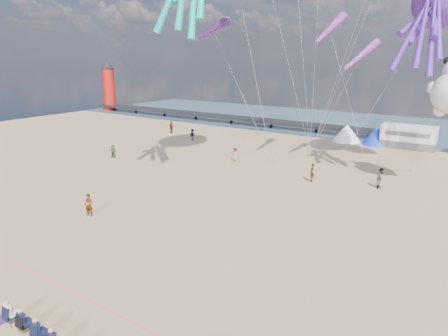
% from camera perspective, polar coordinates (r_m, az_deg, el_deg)
% --- Properties ---
extents(ground, '(120.00, 120.00, 0.00)m').
position_cam_1_polar(ground, '(24.27, -8.44, -13.09)').
color(ground, tan).
rests_on(ground, ground).
extents(water, '(120.00, 120.00, 0.00)m').
position_cam_1_polar(water, '(72.91, 22.11, 5.43)').
color(water, '#344F64').
rests_on(water, ground).
extents(pier, '(60.00, 3.00, 0.50)m').
position_cam_1_polar(pier, '(73.95, -1.60, 7.48)').
color(pier, black).
rests_on(pier, ground).
extents(lighthouse, '(2.60, 2.60, 9.00)m').
position_cam_1_polar(lighthouse, '(92.61, -16.11, 10.74)').
color(lighthouse, '#A5140F').
rests_on(lighthouse, ground).
extents(motorhome_0, '(6.60, 2.50, 3.00)m').
position_cam_1_polar(motorhome_0, '(57.05, 24.83, 4.06)').
color(motorhome_0, silver).
rests_on(motorhome_0, ground).
extents(tent_white, '(4.00, 4.00, 2.40)m').
position_cam_1_polar(tent_white, '(58.85, 17.12, 4.84)').
color(tent_white, white).
rests_on(tent_white, ground).
extents(tent_blue, '(4.00, 4.00, 2.40)m').
position_cam_1_polar(tent_blue, '(57.84, 20.90, 4.32)').
color(tent_blue, '#1933CC').
rests_on(tent_blue, ground).
extents(spectator_row, '(6.10, 0.90, 1.30)m').
position_cam_1_polar(spectator_row, '(19.48, -24.87, -20.25)').
color(spectator_row, black).
rests_on(spectator_row, ground).
extents(cooler_purple, '(0.40, 0.30, 0.32)m').
position_cam_1_polar(cooler_purple, '(21.74, -29.41, -18.39)').
color(cooler_purple, '#3F1F76').
rests_on(cooler_purple, ground).
extents(rope_line, '(34.00, 0.03, 0.03)m').
position_cam_1_polar(rope_line, '(21.42, -17.92, -17.95)').
color(rope_line, '#F2338C').
rests_on(rope_line, ground).
extents(standing_person, '(0.74, 0.63, 1.71)m').
position_cam_1_polar(standing_person, '(31.62, -18.74, -5.06)').
color(standing_person, tan).
rests_on(standing_person, ground).
extents(beachgoer_0, '(0.60, 0.44, 1.51)m').
position_cam_1_polar(beachgoer_0, '(45.72, 1.58, 1.98)').
color(beachgoer_0, '#7F6659').
rests_on(beachgoer_0, ground).
extents(beachgoer_1, '(0.65, 0.95, 1.88)m').
position_cam_1_polar(beachgoer_1, '(38.87, 21.54, -1.36)').
color(beachgoer_1, '#7F6659').
rests_on(beachgoer_1, ground).
extents(beachgoer_2, '(0.67, 0.82, 1.57)m').
position_cam_1_polar(beachgoer_2, '(57.28, -4.51, 4.78)').
color(beachgoer_2, '#7F6659').
rests_on(beachgoer_2, ground).
extents(beachgoer_3, '(0.75, 1.22, 1.82)m').
position_cam_1_polar(beachgoer_3, '(62.99, -7.54, 5.81)').
color(beachgoer_3, '#7F6659').
rests_on(beachgoer_3, ground).
extents(beachgoer_4, '(0.96, 0.64, 1.51)m').
position_cam_1_polar(beachgoer_4, '(48.79, -15.58, 2.28)').
color(beachgoer_4, '#7F6659').
rests_on(beachgoer_4, ground).
extents(beachgoer_5, '(1.12, 1.70, 1.75)m').
position_cam_1_polar(beachgoer_5, '(38.97, 12.44, -0.65)').
color(beachgoer_5, '#7F6659').
rests_on(beachgoer_5, ground).
extents(sandbag_a, '(0.50, 0.35, 0.22)m').
position_cam_1_polar(sandbag_a, '(45.96, 6.78, 1.12)').
color(sandbag_a, gray).
rests_on(sandbag_a, ground).
extents(sandbag_b, '(0.50, 0.35, 0.22)m').
position_cam_1_polar(sandbag_b, '(48.69, 16.43, 1.41)').
color(sandbag_b, gray).
rests_on(sandbag_b, ground).
extents(sandbag_c, '(0.50, 0.35, 0.22)m').
position_cam_1_polar(sandbag_c, '(45.77, 24.80, -0.32)').
color(sandbag_c, gray).
rests_on(sandbag_c, ground).
extents(sandbag_d, '(0.50, 0.35, 0.22)m').
position_cam_1_polar(sandbag_d, '(49.77, 19.36, 1.46)').
color(sandbag_d, gray).
rests_on(sandbag_d, ground).
extents(sandbag_e, '(0.50, 0.35, 0.22)m').
position_cam_1_polar(sandbag_e, '(49.70, 12.19, 1.98)').
color(sandbag_e, gray).
rests_on(sandbag_e, ground).
extents(kite_octopus_purple, '(5.45, 10.25, 11.18)m').
position_cam_1_polar(kite_octopus_purple, '(44.41, 28.39, 20.07)').
color(kite_octopus_purple, '#4F2196').
extents(windsock_left, '(1.21, 6.04, 6.02)m').
position_cam_1_polar(windsock_left, '(45.36, -1.64, 19.16)').
color(windsock_left, red).
extents(windsock_mid, '(1.45, 6.55, 6.50)m').
position_cam_1_polar(windsock_mid, '(42.83, 14.86, 18.62)').
color(windsock_mid, red).
extents(windsock_right, '(2.73, 5.52, 5.54)m').
position_cam_1_polar(windsock_right, '(43.40, 18.99, 14.96)').
color(windsock_right, red).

